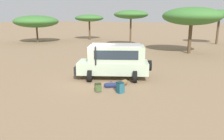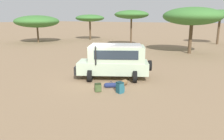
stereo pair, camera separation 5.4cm
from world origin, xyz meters
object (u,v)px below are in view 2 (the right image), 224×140
(acacia_tree_left_mid, at_px, (90,18))
(acacia_tree_far_right, at_px, (220,14))
(duffel_bag_soft_canvas, at_px, (122,83))
(acacia_tree_centre_back, at_px, (131,15))
(acacia_tree_right_mid, at_px, (192,16))
(backpack_beside_front_wheel, at_px, (120,88))
(duffel_bag_low_black_case, at_px, (111,85))
(acacia_tree_far_left, at_px, (37,21))
(safari_vehicle, at_px, (115,61))
(backpack_cluster_center, at_px, (98,88))

(acacia_tree_left_mid, distance_m, acacia_tree_far_right, 22.42)
(duffel_bag_soft_canvas, distance_m, acacia_tree_far_right, 27.65)
(acacia_tree_centre_back, bearing_deg, acacia_tree_right_mid, -14.96)
(duffel_bag_soft_canvas, relative_size, acacia_tree_centre_back, 0.19)
(backpack_beside_front_wheel, distance_m, duffel_bag_low_black_case, 1.12)
(acacia_tree_far_left, bearing_deg, acacia_tree_left_mid, 57.55)
(acacia_tree_far_left, bearing_deg, acacia_tree_centre_back, 9.07)
(safari_vehicle, relative_size, duffel_bag_soft_canvas, 5.48)
(safari_vehicle, xyz_separation_m, backpack_cluster_center, (0.50, -3.02, -1.05))
(duffel_bag_soft_canvas, bearing_deg, acacia_tree_far_right, 81.92)
(safari_vehicle, bearing_deg, acacia_tree_right_mid, 78.82)
(acacia_tree_left_mid, bearing_deg, backpack_cluster_center, -55.01)
(duffel_bag_low_black_case, xyz_separation_m, acacia_tree_right_mid, (1.97, 16.00, 4.20))
(acacia_tree_right_mid, bearing_deg, acacia_tree_far_left, -179.38)
(backpack_beside_front_wheel, relative_size, acacia_tree_centre_back, 0.12)
(acacia_tree_centre_back, bearing_deg, backpack_cluster_center, -71.59)
(acacia_tree_left_mid, height_order, acacia_tree_right_mid, acacia_tree_right_mid)
(safari_vehicle, xyz_separation_m, duffel_bag_low_black_case, (0.80, -1.98, -1.14))
(backpack_cluster_center, distance_m, duffel_bag_low_black_case, 1.09)
(backpack_cluster_center, relative_size, acacia_tree_centre_back, 0.10)
(acacia_tree_left_mid, relative_size, acacia_tree_right_mid, 0.81)
(safari_vehicle, height_order, acacia_tree_right_mid, acacia_tree_right_mid)
(safari_vehicle, height_order, duffel_bag_soft_canvas, safari_vehicle)
(backpack_cluster_center, bearing_deg, duffel_bag_low_black_case, 73.99)
(safari_vehicle, relative_size, backpack_cluster_center, 10.59)
(safari_vehicle, xyz_separation_m, acacia_tree_centre_back, (-5.95, 16.35, 3.30))
(backpack_beside_front_wheel, height_order, acacia_tree_right_mid, acacia_tree_right_mid)
(duffel_bag_soft_canvas, bearing_deg, safari_vehicle, 133.41)
(safari_vehicle, relative_size, backpack_beside_front_wheel, 8.23)
(acacia_tree_left_mid, height_order, acacia_tree_centre_back, acacia_tree_centre_back)
(safari_vehicle, height_order, acacia_tree_far_left, acacia_tree_far_left)
(acacia_tree_far_left, xyz_separation_m, acacia_tree_far_right, (27.34, 11.92, 1.17))
(duffel_bag_low_black_case, relative_size, acacia_tree_right_mid, 0.12)
(safari_vehicle, relative_size, acacia_tree_right_mid, 0.79)
(acacia_tree_left_mid, bearing_deg, acacia_tree_centre_back, -27.01)
(backpack_beside_front_wheel, height_order, backpack_cluster_center, backpack_beside_front_wheel)
(backpack_beside_front_wheel, distance_m, backpack_cluster_center, 1.31)
(backpack_beside_front_wheel, bearing_deg, duffel_bag_low_black_case, 147.21)
(acacia_tree_far_left, height_order, acacia_tree_left_mid, acacia_tree_left_mid)
(acacia_tree_far_left, bearing_deg, backpack_cluster_center, -36.41)
(backpack_beside_front_wheel, xyz_separation_m, backpack_cluster_center, (-1.23, -0.44, -0.07))
(duffel_bag_soft_canvas, height_order, acacia_tree_right_mid, acacia_tree_right_mid)
(backpack_beside_front_wheel, relative_size, acacia_tree_right_mid, 0.10)
(safari_vehicle, bearing_deg, acacia_tree_left_mid, 127.71)
(acacia_tree_centre_back, distance_m, acacia_tree_right_mid, 9.03)
(duffel_bag_low_black_case, bearing_deg, acacia_tree_right_mid, 82.98)
(backpack_cluster_center, xyz_separation_m, duffel_bag_soft_canvas, (0.77, 1.67, -0.06))
(duffel_bag_soft_canvas, height_order, acacia_tree_far_right, acacia_tree_far_right)
(safari_vehicle, distance_m, backpack_cluster_center, 3.24)
(backpack_cluster_center, distance_m, acacia_tree_left_mid, 30.75)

